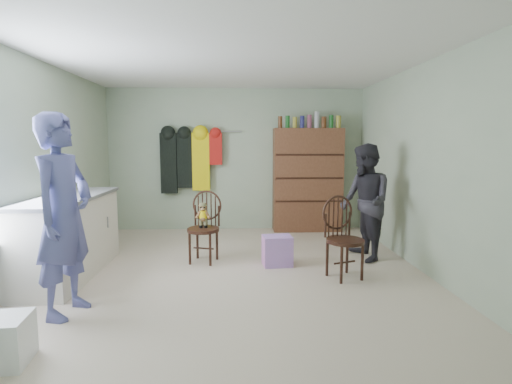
{
  "coord_description": "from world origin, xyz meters",
  "views": [
    {
      "loc": [
        0.04,
        -4.65,
        1.55
      ],
      "look_at": [
        0.25,
        0.2,
        0.95
      ],
      "focal_mm": 28.0,
      "sensor_mm": 36.0,
      "label": 1
    }
  ],
  "objects_px": {
    "counter": "(69,236)",
    "chair_far": "(342,234)",
    "dresser": "(308,179)",
    "chair_front": "(204,222)"
  },
  "relations": [
    {
      "from": "counter",
      "to": "chair_far",
      "type": "relative_size",
      "value": 1.97
    },
    {
      "from": "dresser",
      "to": "chair_far",
      "type": "bearing_deg",
      "value": -90.49
    },
    {
      "from": "chair_far",
      "to": "dresser",
      "type": "xyz_separation_m",
      "value": [
        0.02,
        2.5,
        0.41
      ]
    },
    {
      "from": "counter",
      "to": "chair_front",
      "type": "distance_m",
      "value": 1.62
    },
    {
      "from": "chair_front",
      "to": "chair_far",
      "type": "xyz_separation_m",
      "value": [
        1.64,
        -0.7,
        -0.02
      ]
    },
    {
      "from": "chair_front",
      "to": "chair_far",
      "type": "distance_m",
      "value": 1.78
    },
    {
      "from": "counter",
      "to": "dresser",
      "type": "xyz_separation_m",
      "value": [
        3.2,
        2.3,
        0.44
      ]
    },
    {
      "from": "dresser",
      "to": "chair_front",
      "type": "bearing_deg",
      "value": -132.69
    },
    {
      "from": "chair_front",
      "to": "dresser",
      "type": "bearing_deg",
      "value": 61.63
    },
    {
      "from": "counter",
      "to": "dresser",
      "type": "distance_m",
      "value": 3.96
    }
  ]
}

